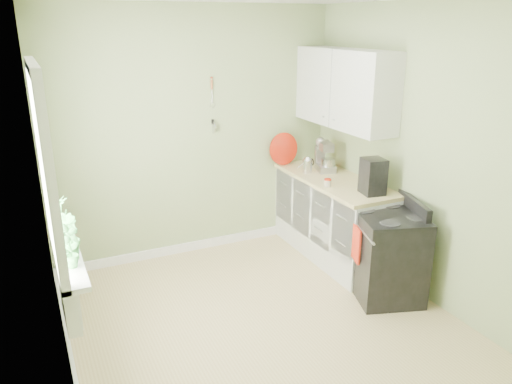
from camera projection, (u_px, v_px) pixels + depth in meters
name	position (u px, v px, depth m)	size (l,w,h in m)	color
floor	(269.00, 330.00, 4.30)	(3.20, 3.60, 0.02)	tan
wall_back	(195.00, 135.00, 5.41)	(3.20, 0.02, 2.70)	#96A772
wall_left	(47.00, 212.00, 3.21)	(0.02, 3.60, 2.70)	#96A772
wall_right	(429.00, 157.00, 4.51)	(0.02, 3.60, 2.70)	#96A772
base_cabinets	(333.00, 219.00, 5.54)	(0.60, 1.60, 0.87)	white
countertop	(334.00, 180.00, 5.38)	(0.64, 1.60, 0.04)	#D8C484
upper_cabinets	(345.00, 88.00, 5.21)	(0.35, 1.40, 0.80)	white
window	(44.00, 170.00, 3.41)	(0.06, 1.14, 1.44)	white
window_sill	(68.00, 256.00, 3.66)	(0.18, 1.14, 0.04)	white
radiator	(70.00, 300.00, 3.71)	(0.12, 0.50, 0.35)	white
wall_utensils	(213.00, 114.00, 5.39)	(0.02, 0.14, 0.58)	#D8C484
stove	(387.00, 254.00, 4.72)	(0.78, 0.82, 0.95)	black
stand_mixer	(325.00, 157.00, 5.61)	(0.26, 0.33, 0.37)	#B2B2B7
kettle	(307.00, 165.00, 5.56)	(0.18, 0.10, 0.18)	silver
coffee_maker	(373.00, 177.00, 4.84)	(0.24, 0.25, 0.35)	black
red_tray	(284.00, 149.00, 5.83)	(0.38, 0.38, 0.02)	#9F1A08
jar	(328.00, 183.00, 5.09)	(0.07, 0.07, 0.08)	#B5AA90
plant_a	(70.00, 247.00, 3.39)	(0.17, 0.11, 0.32)	#2E7532
plant_b	(67.00, 238.00, 3.52)	(0.18, 0.15, 0.33)	#2E7532
plant_c	(61.00, 216.00, 3.93)	(0.17, 0.17, 0.31)	#2E7532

